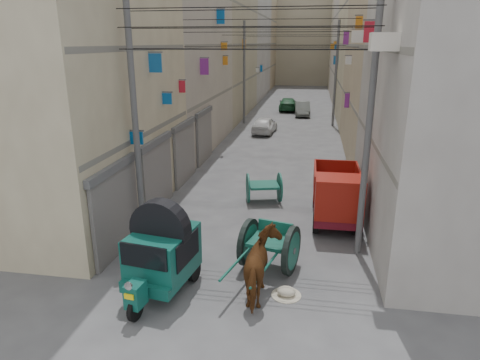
% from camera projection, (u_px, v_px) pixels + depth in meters
% --- Properties ---
extents(building_row_left, '(8.00, 62.00, 14.00)m').
position_uv_depth(building_row_left, '(208.00, 41.00, 39.92)').
color(building_row_left, '#C3B794').
rests_on(building_row_left, ground).
extents(building_row_right, '(8.00, 62.00, 14.00)m').
position_uv_depth(building_row_right, '(386.00, 41.00, 37.38)').
color(building_row_right, '#A7A29C').
rests_on(building_row_right, ground).
extents(end_cap_building, '(22.00, 10.00, 13.00)m').
position_uv_depth(end_cap_building, '(304.00, 41.00, 68.55)').
color(end_cap_building, '#9D937B').
rests_on(end_cap_building, ground).
extents(shutters_left, '(0.18, 14.40, 2.88)m').
position_uv_depth(shutters_left, '(173.00, 161.00, 18.52)').
color(shutters_left, '#515156').
rests_on(shutters_left, ground).
extents(signboards, '(8.22, 40.52, 5.67)m').
position_uv_depth(signboards, '(283.00, 90.00, 27.89)').
color(signboards, '#0E569E').
rests_on(signboards, ground).
extents(ac_units, '(0.70, 6.55, 3.35)m').
position_uv_depth(ac_units, '(375.00, 6.00, 12.95)').
color(ac_units, beige).
rests_on(ac_units, ground).
extents(utility_poles, '(7.40, 22.20, 8.00)m').
position_uv_depth(utility_poles, '(277.00, 88.00, 23.34)').
color(utility_poles, '#505052').
rests_on(utility_poles, ground).
extents(overhead_cables, '(7.40, 22.52, 1.12)m').
position_uv_depth(overhead_cables, '(274.00, 34.00, 20.05)').
color(overhead_cables, black).
rests_on(overhead_cables, ground).
extents(auto_rickshaw, '(1.87, 2.86, 1.96)m').
position_uv_depth(auto_rickshaw, '(162.00, 251.00, 11.26)').
color(auto_rickshaw, black).
rests_on(auto_rickshaw, ground).
extents(tonga_cart, '(1.93, 3.36, 1.43)m').
position_uv_depth(tonga_cart, '(269.00, 245.00, 12.46)').
color(tonga_cart, black).
rests_on(tonga_cart, ground).
extents(mini_truck, '(1.70, 3.72, 2.08)m').
position_uv_depth(mini_truck, '(337.00, 199.00, 15.39)').
color(mini_truck, black).
rests_on(mini_truck, ground).
extents(second_cart, '(1.66, 1.54, 1.23)m').
position_uv_depth(second_cart, '(264.00, 187.00, 17.79)').
color(second_cart, '#125040').
rests_on(second_cart, ground).
extents(feed_sack, '(0.49, 0.39, 0.25)m').
position_uv_depth(feed_sack, '(286.00, 291.00, 11.28)').
color(feed_sack, beige).
rests_on(feed_sack, ground).
extents(horse, '(1.05, 2.10, 1.74)m').
position_uv_depth(horse, '(263.00, 267.00, 11.02)').
color(horse, '#5C3015').
rests_on(horse, ground).
extents(distant_car_white, '(1.76, 3.71, 1.22)m').
position_uv_depth(distant_car_white, '(265.00, 125.00, 31.35)').
color(distant_car_white, silver).
rests_on(distant_car_white, ground).
extents(distant_car_grey, '(1.53, 3.82, 1.23)m').
position_uv_depth(distant_car_grey, '(302.00, 109.00, 38.93)').
color(distant_car_grey, '#565B57').
rests_on(distant_car_grey, ground).
extents(distant_car_green, '(1.83, 4.22, 1.21)m').
position_uv_depth(distant_car_green, '(288.00, 104.00, 41.94)').
color(distant_car_green, '#1E5932').
rests_on(distant_car_green, ground).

